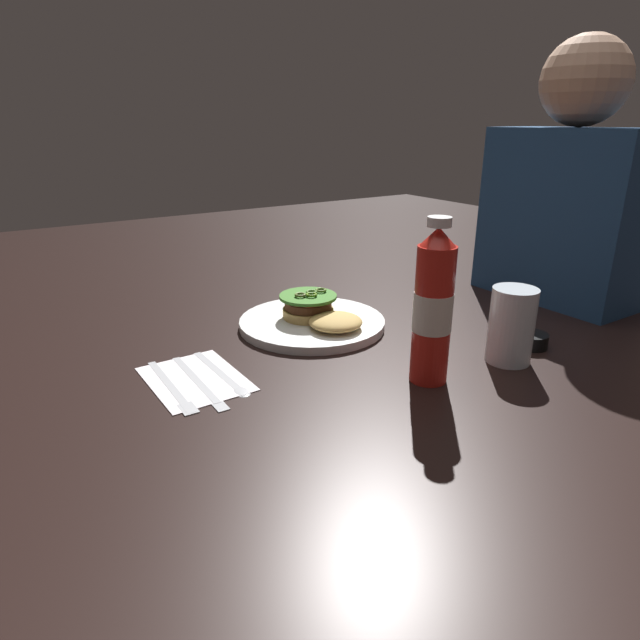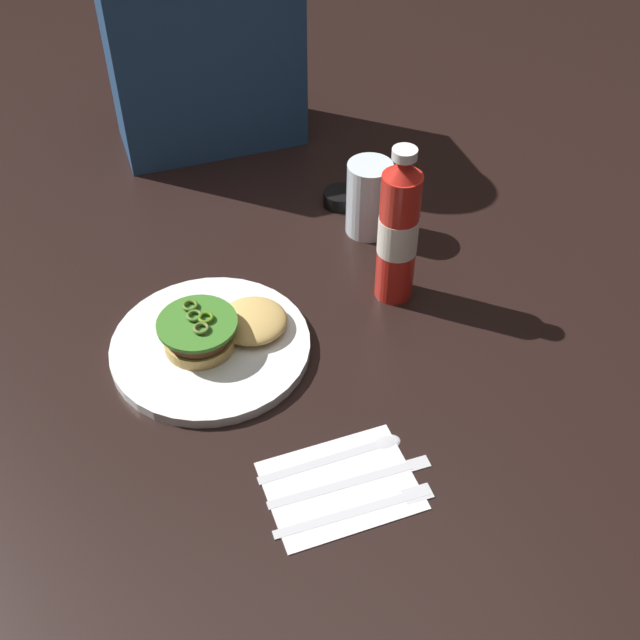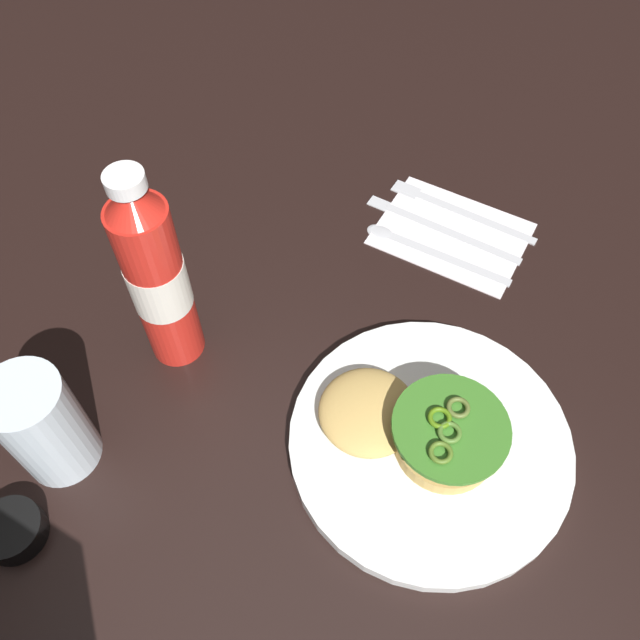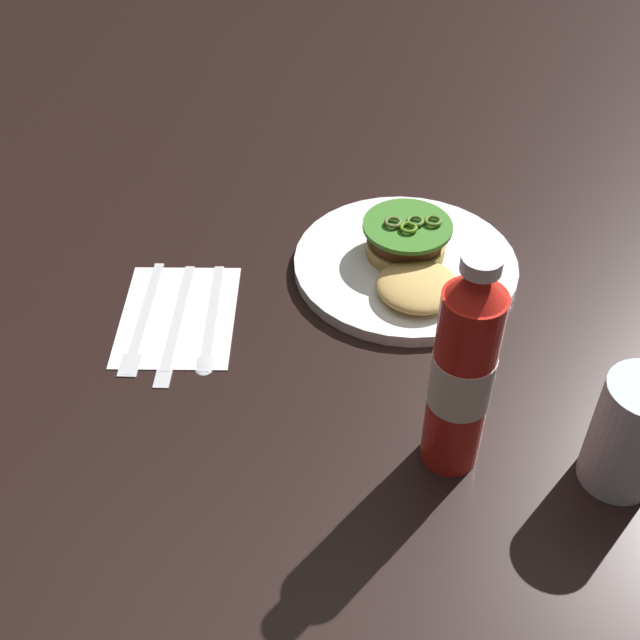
{
  "view_description": "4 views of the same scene",
  "coord_description": "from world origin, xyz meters",
  "px_view_note": "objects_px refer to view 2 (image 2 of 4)",
  "views": [
    {
      "loc": [
        0.78,
        -0.53,
        0.39
      ],
      "look_at": [
        0.05,
        -0.07,
        0.07
      ],
      "focal_mm": 30.55,
      "sensor_mm": 36.0,
      "label": 1
    },
    {
      "loc": [
        -0.19,
        -0.81,
        0.83
      ],
      "look_at": [
        0.07,
        -0.04,
        0.05
      ],
      "focal_mm": 45.17,
      "sensor_mm": 36.0,
      "label": 2
    },
    {
      "loc": [
        -0.12,
        0.29,
        0.63
      ],
      "look_at": [
        0.08,
        -0.05,
        0.04
      ],
      "focal_mm": 36.67,
      "sensor_mm": 36.0,
      "label": 3
    },
    {
      "loc": [
        0.73,
        -0.09,
        0.66
      ],
      "look_at": [
        0.07,
        -0.11,
        0.05
      ],
      "focal_mm": 45.16,
      "sensor_mm": 36.0,
      "label": 4
    }
  ],
  "objects_px": {
    "spoon_utensil": "(351,451)",
    "burger_sandwich": "(219,328)",
    "napkin": "(340,485)",
    "fork_utensil": "(368,506)",
    "butter_knife": "(361,478)",
    "condiment_cup": "(340,198)",
    "ketchup_bottle": "(398,231)",
    "diner_person": "(200,16)",
    "dinner_plate": "(211,346)",
    "water_glass": "(369,198)"
  },
  "relations": [
    {
      "from": "butter_knife",
      "to": "ketchup_bottle",
      "type": "bearing_deg",
      "value": 60.67
    },
    {
      "from": "dinner_plate",
      "to": "water_glass",
      "type": "distance_m",
      "value": 0.38
    },
    {
      "from": "diner_person",
      "to": "dinner_plate",
      "type": "bearing_deg",
      "value": -103.85
    },
    {
      "from": "butter_knife",
      "to": "diner_person",
      "type": "bearing_deg",
      "value": 88.86
    },
    {
      "from": "burger_sandwich",
      "to": "ketchup_bottle",
      "type": "height_order",
      "value": "ketchup_bottle"
    },
    {
      "from": "ketchup_bottle",
      "to": "napkin",
      "type": "bearing_deg",
      "value": -122.97
    },
    {
      "from": "napkin",
      "to": "butter_knife",
      "type": "bearing_deg",
      "value": -0.59
    },
    {
      "from": "dinner_plate",
      "to": "napkin",
      "type": "relative_size",
      "value": 1.57
    },
    {
      "from": "water_glass",
      "to": "napkin",
      "type": "height_order",
      "value": "water_glass"
    },
    {
      "from": "fork_utensil",
      "to": "dinner_plate",
      "type": "bearing_deg",
      "value": 109.85
    },
    {
      "from": "napkin",
      "to": "butter_knife",
      "type": "relative_size",
      "value": 0.86
    },
    {
      "from": "water_glass",
      "to": "diner_person",
      "type": "distance_m",
      "value": 0.45
    },
    {
      "from": "ketchup_bottle",
      "to": "condiment_cup",
      "type": "xyz_separation_m",
      "value": [
        0.0,
        0.25,
        -0.11
      ]
    },
    {
      "from": "spoon_utensil",
      "to": "burger_sandwich",
      "type": "bearing_deg",
      "value": 114.32
    },
    {
      "from": "water_glass",
      "to": "spoon_utensil",
      "type": "relative_size",
      "value": 0.67
    },
    {
      "from": "napkin",
      "to": "spoon_utensil",
      "type": "distance_m",
      "value": 0.05
    },
    {
      "from": "condiment_cup",
      "to": "spoon_utensil",
      "type": "distance_m",
      "value": 0.55
    },
    {
      "from": "condiment_cup",
      "to": "fork_utensil",
      "type": "bearing_deg",
      "value": -107.04
    },
    {
      "from": "diner_person",
      "to": "fork_utensil",
      "type": "bearing_deg",
      "value": -91.51
    },
    {
      "from": "ketchup_bottle",
      "to": "water_glass",
      "type": "bearing_deg",
      "value": 82.58
    },
    {
      "from": "fork_utensil",
      "to": "condiment_cup",
      "type": "bearing_deg",
      "value": 72.96
    },
    {
      "from": "fork_utensil",
      "to": "spoon_utensil",
      "type": "relative_size",
      "value": 1.05
    },
    {
      "from": "water_glass",
      "to": "napkin",
      "type": "distance_m",
      "value": 0.53
    },
    {
      "from": "condiment_cup",
      "to": "spoon_utensil",
      "type": "bearing_deg",
      "value": -108.72
    },
    {
      "from": "condiment_cup",
      "to": "butter_knife",
      "type": "distance_m",
      "value": 0.59
    },
    {
      "from": "ketchup_bottle",
      "to": "napkin",
      "type": "xyz_separation_m",
      "value": [
        -0.2,
        -0.31,
        -0.12
      ]
    },
    {
      "from": "ketchup_bottle",
      "to": "water_glass",
      "type": "xyz_separation_m",
      "value": [
        0.02,
        0.16,
        -0.06
      ]
    },
    {
      "from": "burger_sandwich",
      "to": "water_glass",
      "type": "bearing_deg",
      "value": 31.81
    },
    {
      "from": "condiment_cup",
      "to": "dinner_plate",
      "type": "bearing_deg",
      "value": -137.27
    },
    {
      "from": "condiment_cup",
      "to": "diner_person",
      "type": "bearing_deg",
      "value": 118.93
    },
    {
      "from": "burger_sandwich",
      "to": "ketchup_bottle",
      "type": "xyz_separation_m",
      "value": [
        0.28,
        0.02,
        0.08
      ]
    },
    {
      "from": "butter_knife",
      "to": "diner_person",
      "type": "distance_m",
      "value": 0.88
    },
    {
      "from": "ketchup_bottle",
      "to": "diner_person",
      "type": "bearing_deg",
      "value": 106.26
    },
    {
      "from": "dinner_plate",
      "to": "fork_utensil",
      "type": "distance_m",
      "value": 0.34
    },
    {
      "from": "dinner_plate",
      "to": "burger_sandwich",
      "type": "relative_size",
      "value": 1.52
    },
    {
      "from": "spoon_utensil",
      "to": "butter_knife",
      "type": "bearing_deg",
      "value": -93.09
    },
    {
      "from": "burger_sandwich",
      "to": "diner_person",
      "type": "bearing_deg",
      "value": 77.53
    },
    {
      "from": "diner_person",
      "to": "spoon_utensil",
      "type": "bearing_deg",
      "value": -91.04
    },
    {
      "from": "spoon_utensil",
      "to": "condiment_cup",
      "type": "bearing_deg",
      "value": 71.28
    },
    {
      "from": "ketchup_bottle",
      "to": "fork_utensil",
      "type": "distance_m",
      "value": 0.41
    },
    {
      "from": "dinner_plate",
      "to": "butter_knife",
      "type": "height_order",
      "value": "dinner_plate"
    },
    {
      "from": "fork_utensil",
      "to": "butter_knife",
      "type": "bearing_deg",
      "value": 80.9
    },
    {
      "from": "napkin",
      "to": "spoon_utensil",
      "type": "relative_size",
      "value": 0.94
    },
    {
      "from": "ketchup_bottle",
      "to": "spoon_utensil",
      "type": "relative_size",
      "value": 1.33
    },
    {
      "from": "dinner_plate",
      "to": "butter_knife",
      "type": "bearing_deg",
      "value": -66.37
    },
    {
      "from": "diner_person",
      "to": "water_glass",
      "type": "bearing_deg",
      "value": -64.57
    },
    {
      "from": "napkin",
      "to": "fork_utensil",
      "type": "xyz_separation_m",
      "value": [
        0.02,
        -0.04,
        0.0
      ]
    },
    {
      "from": "dinner_plate",
      "to": "diner_person",
      "type": "distance_m",
      "value": 0.63
    },
    {
      "from": "ketchup_bottle",
      "to": "condiment_cup",
      "type": "relative_size",
      "value": 4.32
    },
    {
      "from": "spoon_utensil",
      "to": "diner_person",
      "type": "relative_size",
      "value": 0.35
    }
  ]
}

